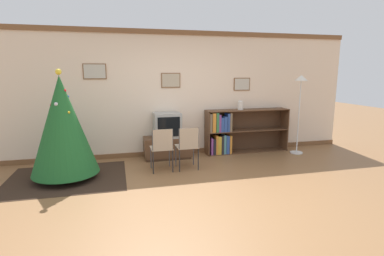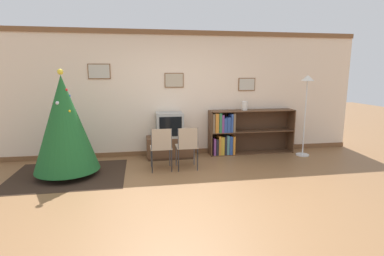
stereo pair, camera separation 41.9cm
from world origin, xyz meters
TOP-DOWN VIEW (x-y plane):
  - ground_plane at (0.00, 0.00)m, footprint 24.00×24.00m
  - wall_back at (-0.00, 2.29)m, footprint 8.43×0.11m
  - area_rug at (-2.05, 1.16)m, footprint 1.99×1.63m
  - christmas_tree at (-2.05, 1.16)m, footprint 1.11×1.11m
  - tv_console at (-0.14, 1.99)m, footprint 0.99×0.46m
  - television at (-0.14, 1.99)m, footprint 0.56×0.45m
  - folding_chair_left at (-0.38, 1.12)m, footprint 0.40×0.40m
  - folding_chair_right at (0.11, 1.12)m, footprint 0.40×0.40m
  - bookshelf at (1.37, 2.05)m, footprint 1.94×0.36m
  - vase at (1.55, 2.06)m, footprint 0.13×0.13m
  - standing_lamp at (2.79, 1.65)m, footprint 0.28×0.28m

SIDE VIEW (x-z plane):
  - ground_plane at x=0.00m, z-range 0.00..0.00m
  - area_rug at x=-2.05m, z-range 0.00..0.01m
  - tv_console at x=-0.14m, z-range 0.00..0.46m
  - folding_chair_left at x=-0.38m, z-range 0.06..0.88m
  - folding_chair_right at x=0.11m, z-range 0.06..0.88m
  - bookshelf at x=1.37m, z-range -0.01..0.98m
  - television at x=-0.14m, z-range 0.46..0.98m
  - christmas_tree at x=-2.05m, z-range 0.00..1.88m
  - vase at x=1.55m, z-range 0.99..1.19m
  - wall_back at x=0.00m, z-range 0.00..2.70m
  - standing_lamp at x=2.79m, z-range 0.47..2.24m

